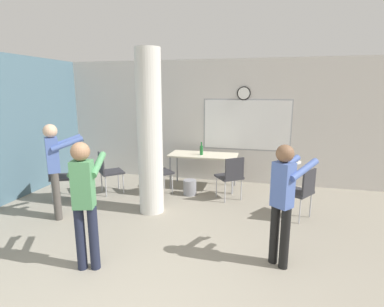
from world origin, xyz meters
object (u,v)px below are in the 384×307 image
bottle_on_table (201,150)px  folding_table (203,157)px  chair_near_pillar (108,170)px  person_playing_front (85,196)px  chair_table_left (157,170)px  person_watching_back (55,164)px  person_playing_side (283,196)px  chair_table_right (231,175)px  chair_by_left_wall (59,174)px  chair_mid_room (301,190)px

bottle_on_table → folding_table: bearing=57.3°
bottle_on_table → chair_near_pillar: bottle_on_table is taller
person_playing_front → chair_table_left: bearing=92.0°
person_watching_back → folding_table: bearing=46.3°
bottle_on_table → person_playing_side: person_playing_side is taller
chair_table_right → folding_table: bearing=136.7°
chair_by_left_wall → chair_table_right: bearing=12.8°
chair_mid_room → chair_table_right: same height
chair_near_pillar → chair_table_right: bearing=4.8°
chair_table_left → person_playing_front: bearing=-88.0°
bottle_on_table → person_watching_back: bearing=-133.9°
chair_table_left → chair_table_right: (1.52, -0.01, 0.00)m
folding_table → chair_table_right: 0.95m
folding_table → person_playing_side: 3.13m
chair_near_pillar → person_playing_side: (3.36, -1.89, 0.39)m
chair_near_pillar → chair_mid_room: 3.76m
chair_by_left_wall → chair_near_pillar: bearing=35.1°
bottle_on_table → person_watching_back: person_watching_back is taller
chair_mid_room → person_playing_front: bearing=-141.7°
chair_mid_room → bottle_on_table: bearing=148.1°
chair_near_pillar → chair_table_right: (2.52, 0.21, 0.00)m
person_playing_front → person_playing_side: bearing=15.0°
bottle_on_table → chair_table_left: size_ratio=0.32×
person_watching_back → chair_mid_room: bearing=12.8°
folding_table → person_playing_front: 3.43m
chair_mid_room → person_playing_side: size_ratio=0.57×
person_playing_front → folding_table: bearing=77.4°
chair_near_pillar → chair_table_right: same height
chair_by_left_wall → person_playing_front: bearing=-46.6°
chair_table_right → person_watching_back: person_watching_back is taller
chair_by_left_wall → chair_table_right: 3.36m
folding_table → person_watching_back: (-2.05, -2.15, 0.25)m
bottle_on_table → chair_table_left: bearing=-144.4°
chair_mid_room → person_playing_front: (-2.65, -2.09, 0.41)m
bottle_on_table → person_playing_front: person_playing_front is taller
chair_table_left → chair_mid_room: 2.81m
bottle_on_table → chair_near_pillar: (-1.81, -0.80, -0.34)m
folding_table → person_watching_back: 2.99m
folding_table → chair_near_pillar: bearing=-155.3°
chair_table_left → chair_mid_room: size_ratio=1.00×
chair_by_left_wall → person_playing_side: size_ratio=0.57×
person_playing_side → chair_near_pillar: bearing=150.7°
person_watching_back → person_playing_side: (3.57, -0.58, -0.04)m
chair_mid_room → person_playing_front: size_ratio=0.56×
chair_near_pillar → person_playing_front: 2.75m
chair_table_right → person_playing_front: person_playing_front is taller
chair_table_left → person_playing_side: 3.18m
chair_near_pillar → person_playing_front: (1.09, -2.49, 0.41)m
bottle_on_table → person_watching_back: 2.92m
chair_by_left_wall → person_watching_back: 1.04m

